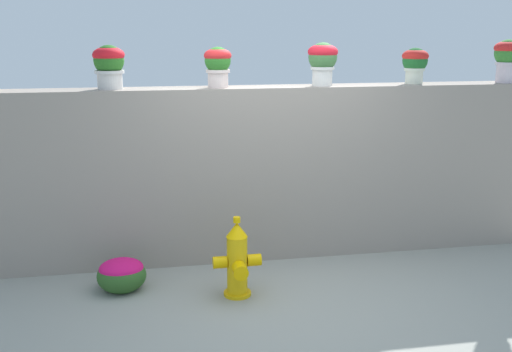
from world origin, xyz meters
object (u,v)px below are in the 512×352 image
Objects in this scene: flower_bush_left at (122,274)px; fire_hydrant at (237,262)px; potted_plant_1 at (109,63)px; potted_plant_2 at (218,63)px; potted_plant_5 at (508,56)px; potted_plant_4 at (415,62)px; potted_plant_3 at (323,59)px.

fire_hydrant is at bearing -16.54° from flower_bush_left.
flower_bush_left is (-1.05, 0.31, -0.17)m from fire_hydrant.
fire_hydrant is (1.09, -1.01, -1.74)m from potted_plant_1.
potted_plant_2 is 0.86× the size of potted_plant_5.
potted_plant_4 reaches higher than flower_bush_left.
potted_plant_2 is at bearing -1.64° from potted_plant_1.
potted_plant_3 reaches higher than potted_plant_4.
flower_bush_left is at bearing -171.17° from potted_plant_5.
potted_plant_2 is 1.99m from fire_hydrant.
potted_plant_4 is 3.74m from flower_bush_left.
potted_plant_4 is 0.82× the size of potted_plant_5.
potted_plant_4 is (3.19, 0.02, -0.02)m from potted_plant_1.
potted_plant_5 is (1.04, -0.06, 0.06)m from potted_plant_4.
potted_plant_5 reaches higher than potted_plant_3.
potted_plant_3 is 2.27m from fire_hydrant.
potted_plant_5 reaches higher than flower_bush_left.
fire_hydrant is (-1.05, -0.97, -1.76)m from potted_plant_3.
potted_plant_3 is at bearing -176.77° from potted_plant_4.
potted_plant_5 reaches higher than potted_plant_1.
potted_plant_4 is at bearing 26.13° from fire_hydrant.
potted_plant_1 is 1.06m from potted_plant_2.
potted_plant_4 is (2.13, 0.05, -0.01)m from potted_plant_2.
potted_plant_3 is (1.08, -0.01, 0.03)m from potted_plant_2.
potted_plant_3 is (2.14, -0.04, 0.02)m from potted_plant_1.
potted_plant_2 reaches higher than potted_plant_4.
flower_bush_left is (-2.10, -0.66, -1.93)m from potted_plant_3.
flower_bush_left is (-3.15, -0.72, -1.89)m from potted_plant_4.
potted_plant_3 is 1.05m from potted_plant_4.
potted_plant_1 is at bearing 137.24° from fire_hydrant.
potted_plant_2 reaches higher than fire_hydrant.
potted_plant_5 is at bearing -0.32° from potted_plant_2.
potted_plant_1 is 0.56× the size of fire_hydrant.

